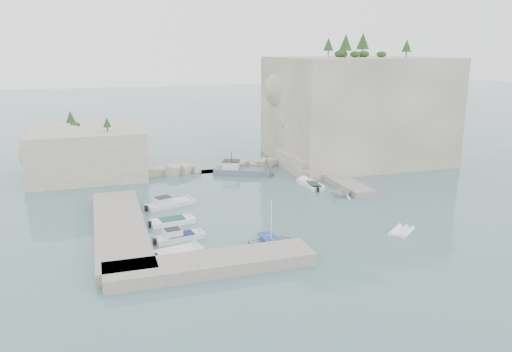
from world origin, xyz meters
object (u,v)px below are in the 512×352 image
object	(u,v)px
motorboat_d	(180,240)
motorboat_a	(171,206)
motorboat_c	(173,224)
tender_east_c	(310,186)
motorboat_e	(179,255)
tender_east_b	(314,188)
tender_east_d	(315,179)
tender_east_a	(342,196)
rowboat	(271,244)
inflatable_dinghy	(401,233)
work_boat	(242,174)

from	to	relation	value
motorboat_d	motorboat_a	distance (m)	11.28
motorboat_c	tender_east_c	size ratio (longest dim) A/B	0.92
motorboat_a	motorboat_c	distance (m)	6.37
motorboat_a	motorboat_c	xyz separation A→B (m)	(-0.72, -6.33, 0.00)
motorboat_e	tender_east_b	bearing A→B (deg)	24.79
motorboat_a	tender_east_b	xyz separation A→B (m)	(19.78, 1.95, 0.00)
tender_east_b	tender_east_d	world-z (taller)	tender_east_d
motorboat_a	tender_east_a	bearing A→B (deg)	-25.97
motorboat_d	rowboat	distance (m)	9.08
motorboat_e	rowboat	bearing A→B (deg)	-14.70
inflatable_dinghy	tender_east_a	size ratio (longest dim) A/B	1.00
rowboat	inflatable_dinghy	xyz separation A→B (m)	(13.79, -1.31, 0.00)
rowboat	tender_east_a	distance (m)	18.65
tender_east_c	motorboat_e	bearing A→B (deg)	125.81
tender_east_d	work_boat	world-z (taller)	work_boat
tender_east_a	work_boat	size ratio (longest dim) A/B	0.38
motorboat_e	tender_east_a	xyz separation A→B (m)	(23.01, 12.10, 0.00)
tender_east_b	inflatable_dinghy	bearing A→B (deg)	-165.10
motorboat_e	tender_east_d	distance (m)	31.78
motorboat_e	work_boat	distance (m)	30.54
motorboat_e	inflatable_dinghy	xyz separation A→B (m)	(22.76, -1.48, 0.00)
motorboat_c	tender_east_a	bearing A→B (deg)	1.58
motorboat_c	inflatable_dinghy	size ratio (longest dim) A/B	1.49
motorboat_c	tender_east_d	size ratio (longest dim) A/B	1.07
motorboat_e	tender_east_b	world-z (taller)	same
motorboat_a	tender_east_a	xyz separation A→B (m)	(21.58, -2.77, 0.00)
motorboat_a	motorboat_d	bearing A→B (deg)	-112.34
rowboat	tender_east_c	size ratio (longest dim) A/B	0.78
rowboat	tender_east_d	world-z (taller)	tender_east_d
motorboat_a	inflatable_dinghy	distance (m)	26.87
inflatable_dinghy	tender_east_c	xyz separation A→B (m)	(-1.57, 19.45, 0.00)
work_boat	tender_east_a	bearing A→B (deg)	-33.27
motorboat_d	tender_east_d	xyz separation A→B (m)	(22.80, 17.78, 0.00)
motorboat_a	motorboat_e	xyz separation A→B (m)	(-1.44, -14.87, 0.00)
motorboat_d	motorboat_a	xyz separation A→B (m)	(0.72, 11.25, 0.00)
motorboat_a	motorboat_c	world-z (taller)	motorboat_a
rowboat	tender_east_d	bearing A→B (deg)	-37.59
tender_east_b	motorboat_a	bearing A→B (deg)	105.70
rowboat	tender_east_b	bearing A→B (deg)	-39.39
motorboat_d	tender_east_b	world-z (taller)	motorboat_d
motorboat_a	tender_east_a	distance (m)	21.75
motorboat_d	motorboat_c	world-z (taller)	motorboat_d
motorboat_a	rowboat	bearing A→B (deg)	-82.05
motorboat_e	tender_east_b	distance (m)	27.07
work_boat	tender_east_c	bearing A→B (deg)	-26.17
inflatable_dinghy	motorboat_e	bearing A→B (deg)	138.15
motorboat_e	motorboat_a	bearing A→B (deg)	70.87
motorboat_c	tender_east_d	xyz separation A→B (m)	(22.79, 12.86, 0.00)
motorboat_a	work_boat	distance (m)	17.60
motorboat_e	rowboat	distance (m)	8.97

